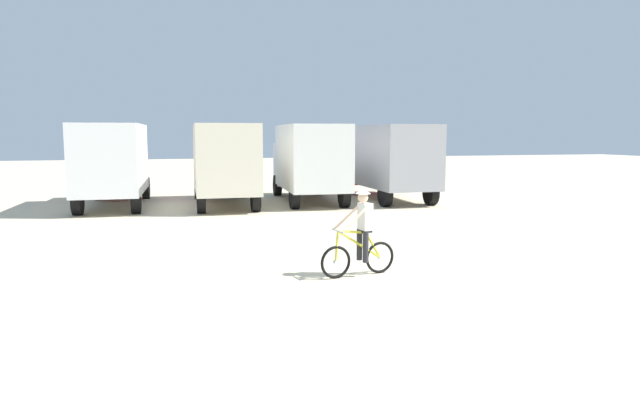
{
  "coord_description": "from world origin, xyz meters",
  "views": [
    {
      "loc": [
        -4.3,
        -10.76,
        2.92
      ],
      "look_at": [
        -0.09,
        4.33,
        1.1
      ],
      "focal_mm": 31.46,
      "sensor_mm": 36.0,
      "label": 1
    }
  ],
  "objects_px": {
    "box_truck_grey_hauler": "(389,158)",
    "cyclist_orange_shirt": "(361,236)",
    "box_truck_white_box": "(309,159)",
    "box_truck_avon_van": "(113,161)",
    "box_truck_cream_rv": "(224,160)"
  },
  "relations": [
    {
      "from": "box_truck_cream_rv",
      "to": "box_truck_white_box",
      "type": "distance_m",
      "value": 3.72
    },
    {
      "from": "box_truck_avon_van",
      "to": "box_truck_grey_hauler",
      "type": "relative_size",
      "value": 1.01
    },
    {
      "from": "box_truck_white_box",
      "to": "box_truck_cream_rv",
      "type": "bearing_deg",
      "value": -175.72
    },
    {
      "from": "box_truck_avon_van",
      "to": "box_truck_cream_rv",
      "type": "distance_m",
      "value": 4.43
    },
    {
      "from": "box_truck_grey_hauler",
      "to": "cyclist_orange_shirt",
      "type": "height_order",
      "value": "box_truck_grey_hauler"
    },
    {
      "from": "box_truck_avon_van",
      "to": "cyclist_orange_shirt",
      "type": "height_order",
      "value": "box_truck_avon_van"
    },
    {
      "from": "box_truck_grey_hauler",
      "to": "box_truck_white_box",
      "type": "bearing_deg",
      "value": 175.79
    },
    {
      "from": "box_truck_white_box",
      "to": "box_truck_avon_van",
      "type": "bearing_deg",
      "value": 177.0
    },
    {
      "from": "cyclist_orange_shirt",
      "to": "box_truck_grey_hauler",
      "type": "bearing_deg",
      "value": 65.18
    },
    {
      "from": "box_truck_cream_rv",
      "to": "box_truck_grey_hauler",
      "type": "height_order",
      "value": "same"
    },
    {
      "from": "box_truck_cream_rv",
      "to": "box_truck_grey_hauler",
      "type": "distance_m",
      "value": 7.34
    },
    {
      "from": "cyclist_orange_shirt",
      "to": "box_truck_white_box",
      "type": "bearing_deg",
      "value": 80.27
    },
    {
      "from": "box_truck_white_box",
      "to": "cyclist_orange_shirt",
      "type": "xyz_separation_m",
      "value": [
        -2.22,
        -12.92,
        -1.03
      ]
    },
    {
      "from": "box_truck_white_box",
      "to": "box_truck_grey_hauler",
      "type": "xyz_separation_m",
      "value": [
        3.64,
        -0.27,
        0.0
      ]
    },
    {
      "from": "box_truck_grey_hauler",
      "to": "cyclist_orange_shirt",
      "type": "bearing_deg",
      "value": -114.82
    }
  ]
}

